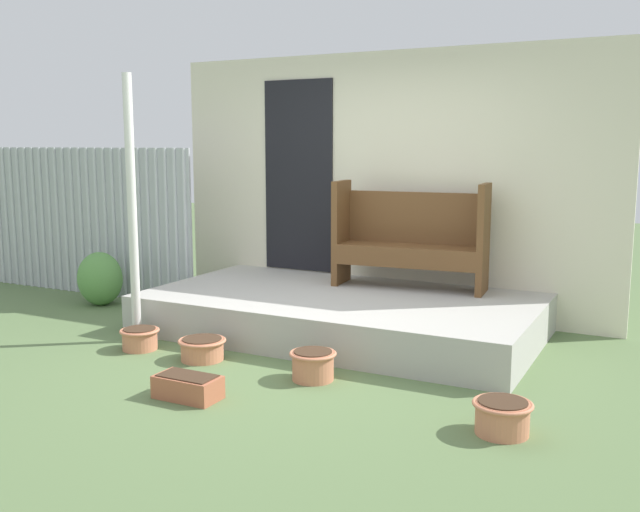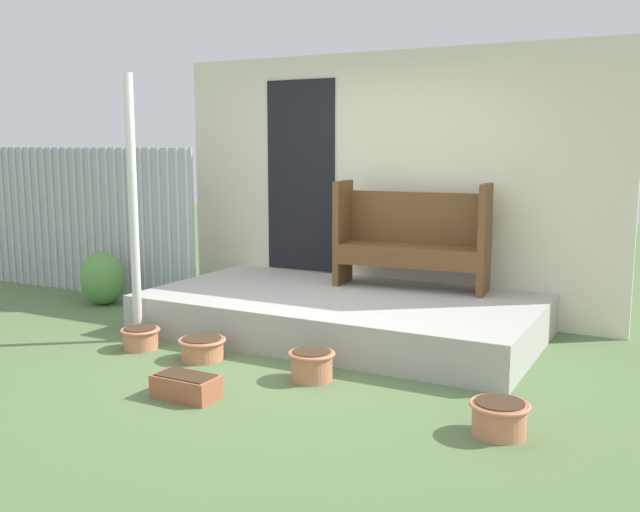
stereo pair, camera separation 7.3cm
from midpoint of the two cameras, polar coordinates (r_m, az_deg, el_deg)
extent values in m
plane|color=#5B7547|center=(5.72, -2.72, -8.35)|extent=(24.00, 24.00, 0.00)
cube|color=#B2AFA8|center=(6.48, 1.38, -4.65)|extent=(3.47, 1.89, 0.35)
cube|color=beige|center=(7.21, 4.81, 5.74)|extent=(4.67, 0.06, 2.60)
cube|color=black|center=(7.58, -2.01, 6.39)|extent=(0.80, 0.02, 2.00)
cube|color=#ADB2B7|center=(8.57, -18.70, 2.66)|extent=(3.07, 0.02, 1.66)
cylinder|color=silver|center=(9.57, -24.45, 2.94)|extent=(0.04, 0.04, 1.66)
cylinder|color=silver|center=(9.47, -23.99, 2.92)|extent=(0.04, 0.04, 1.66)
cylinder|color=silver|center=(9.38, -23.51, 2.89)|extent=(0.04, 0.04, 1.66)
cylinder|color=silver|center=(9.28, -23.03, 2.87)|extent=(0.04, 0.04, 1.66)
cylinder|color=silver|center=(9.19, -22.54, 2.84)|extent=(0.04, 0.04, 1.66)
cylinder|color=silver|center=(9.09, -22.04, 2.82)|extent=(0.04, 0.04, 1.66)
cylinder|color=silver|center=(9.00, -21.52, 2.79)|extent=(0.04, 0.04, 1.66)
cylinder|color=silver|center=(8.91, -21.00, 2.76)|extent=(0.04, 0.04, 1.66)
cylinder|color=silver|center=(8.82, -20.46, 2.73)|extent=(0.04, 0.04, 1.66)
cylinder|color=silver|center=(8.73, -19.92, 2.70)|extent=(0.04, 0.04, 1.66)
cylinder|color=silver|center=(8.64, -19.36, 2.67)|extent=(0.04, 0.04, 1.66)
cylinder|color=silver|center=(8.55, -18.79, 2.64)|extent=(0.04, 0.04, 1.66)
cylinder|color=silver|center=(8.46, -18.21, 2.61)|extent=(0.04, 0.04, 1.66)
cylinder|color=silver|center=(8.38, -17.62, 2.58)|extent=(0.04, 0.04, 1.66)
cylinder|color=silver|center=(8.29, -17.02, 2.54)|extent=(0.04, 0.04, 1.66)
cylinder|color=silver|center=(8.21, -16.40, 2.51)|extent=(0.04, 0.04, 1.66)
cylinder|color=silver|center=(8.12, -15.77, 2.47)|extent=(0.04, 0.04, 1.66)
cylinder|color=silver|center=(8.04, -15.13, 2.44)|extent=(0.04, 0.04, 1.66)
cylinder|color=silver|center=(7.96, -14.47, 2.40)|extent=(0.04, 0.04, 1.66)
cylinder|color=silver|center=(7.88, -13.80, 2.36)|extent=(0.04, 0.04, 1.66)
cylinder|color=silver|center=(7.80, -13.12, 2.32)|extent=(0.04, 0.04, 1.66)
cylinder|color=silver|center=(7.72, -12.42, 2.28)|extent=(0.04, 0.04, 1.66)
cylinder|color=silver|center=(7.64, -11.71, 2.24)|extent=(0.04, 0.04, 1.66)
cylinder|color=silver|center=(7.57, -10.98, 2.19)|extent=(0.04, 0.04, 1.66)
cylinder|color=silver|center=(6.27, -15.12, 3.52)|extent=(0.08, 0.08, 2.28)
cube|color=brown|center=(6.93, 1.41, 1.91)|extent=(0.10, 0.40, 1.00)
cube|color=brown|center=(6.58, 12.63, 1.32)|extent=(0.10, 0.40, 1.00)
cube|color=brown|center=(6.73, 6.86, 0.68)|extent=(1.34, 0.51, 0.04)
cube|color=brown|center=(6.57, 6.42, -0.34)|extent=(1.30, 0.15, 0.15)
cube|color=brown|center=(6.88, 7.29, 3.06)|extent=(1.31, 0.16, 0.49)
cylinder|color=tan|center=(6.18, -14.54, -6.47)|extent=(0.29, 0.29, 0.17)
torus|color=tan|center=(6.16, -14.57, -5.80)|extent=(0.33, 0.33, 0.02)
cylinder|color=#422D1E|center=(6.16, -14.58, -5.66)|extent=(0.26, 0.26, 0.01)
cylinder|color=tan|center=(5.79, -9.76, -7.39)|extent=(0.34, 0.34, 0.17)
torus|color=tan|center=(5.77, -9.78, -6.70)|extent=(0.38, 0.38, 0.02)
cylinder|color=#422D1E|center=(5.77, -9.78, -6.55)|extent=(0.31, 0.31, 0.01)
cylinder|color=tan|center=(5.24, -0.97, -8.78)|extent=(0.30, 0.30, 0.21)
torus|color=tan|center=(5.21, -0.97, -7.81)|extent=(0.35, 0.35, 0.02)
cylinder|color=#422D1E|center=(5.21, -0.97, -7.65)|extent=(0.28, 0.28, 0.01)
cylinder|color=tan|center=(4.44, 13.91, -12.47)|extent=(0.32, 0.32, 0.20)
torus|color=tan|center=(4.41, 13.95, -11.43)|extent=(0.36, 0.36, 0.02)
cylinder|color=#422D1E|center=(4.41, 13.96, -11.23)|extent=(0.29, 0.29, 0.01)
cube|color=#B26042|center=(4.97, -10.95, -10.27)|extent=(0.44, 0.24, 0.16)
cube|color=#422D1E|center=(4.95, -10.97, -9.37)|extent=(0.39, 0.20, 0.01)
ellipsoid|color=#599347|center=(7.93, -17.44, -1.74)|extent=(0.49, 0.44, 0.57)
camera|label=1|loc=(0.04, -90.36, -0.06)|focal=40.00mm
camera|label=2|loc=(0.04, 89.64, 0.06)|focal=40.00mm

